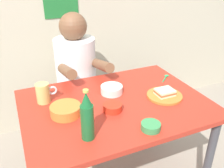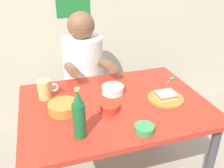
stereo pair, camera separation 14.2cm
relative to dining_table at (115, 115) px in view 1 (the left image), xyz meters
name	(u,v)px [view 1 (the left image)]	position (x,y,z in m)	size (l,w,h in m)	color
dining_table	(115,115)	(0.00, 0.00, 0.00)	(1.10, 0.80, 0.74)	#B72D1E
stool	(79,108)	(-0.06, 0.63, -0.30)	(0.34, 0.34, 0.45)	#4C4C51
person_seated	(76,64)	(-0.06, 0.62, 0.12)	(0.33, 0.56, 0.72)	white
plate_orange	(164,96)	(0.31, -0.06, 0.10)	(0.22, 0.22, 0.01)	orange
sandwich	(165,92)	(0.31, -0.06, 0.13)	(0.11, 0.09, 0.04)	beige
beer_mug	(43,93)	(-0.39, 0.18, 0.15)	(0.13, 0.08, 0.12)	#D1BC66
beer_bottle	(87,117)	(-0.25, -0.25, 0.21)	(0.06, 0.06, 0.26)	#19602D
soup_bowl_orange	(66,110)	(-0.30, -0.01, 0.12)	(0.17, 0.17, 0.05)	orange
rice_bowl_white	(112,89)	(0.03, 0.11, 0.12)	(0.14, 0.14, 0.05)	silver
dip_bowl_green	(151,126)	(0.06, -0.31, 0.11)	(0.10, 0.10, 0.03)	#388C4C
sauce_bowl_chili	(113,107)	(-0.05, -0.07, 0.12)	(0.11, 0.11, 0.04)	red
spoon	(166,77)	(0.48, 0.17, 0.10)	(0.10, 0.09, 0.01)	#26A559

